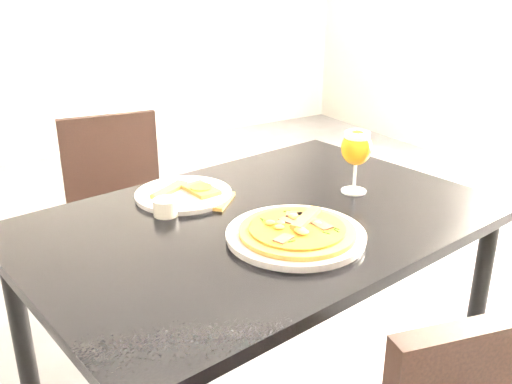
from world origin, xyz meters
TOP-DOWN VIEW (x-y plane):
  - dining_table at (-0.17, -0.17)m, footprint 1.30×0.96m
  - chair_far at (-0.29, 0.65)m, footprint 0.43×0.43m
  - plate_main at (-0.18, -0.33)m, footprint 0.45×0.45m
  - pizza at (-0.18, -0.34)m, footprint 0.27×0.27m
  - plate_second at (-0.29, 0.05)m, footprint 0.37×0.37m
  - crust_scraps at (-0.27, 0.04)m, footprint 0.18×0.15m
  - loose_crust at (-0.21, -0.05)m, footprint 0.11×0.11m
  - sauce_cup at (-0.38, -0.04)m, footprint 0.07×0.07m
  - beer_glass at (0.14, -0.17)m, footprint 0.09×0.09m

SIDE VIEW (x-z plane):
  - chair_far at x=-0.29m, z-range 0.04..0.87m
  - dining_table at x=-0.17m, z-range 0.28..1.03m
  - loose_crust at x=-0.21m, z-range 0.75..0.76m
  - plate_second at x=-0.29m, z-range 0.75..0.76m
  - plate_main at x=-0.18m, z-range 0.75..0.77m
  - crust_scraps at x=-0.27m, z-range 0.76..0.78m
  - sauce_cup at x=-0.38m, z-range 0.75..0.80m
  - pizza at x=-0.18m, z-range 0.76..0.79m
  - beer_glass at x=0.14m, z-range 0.79..0.97m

